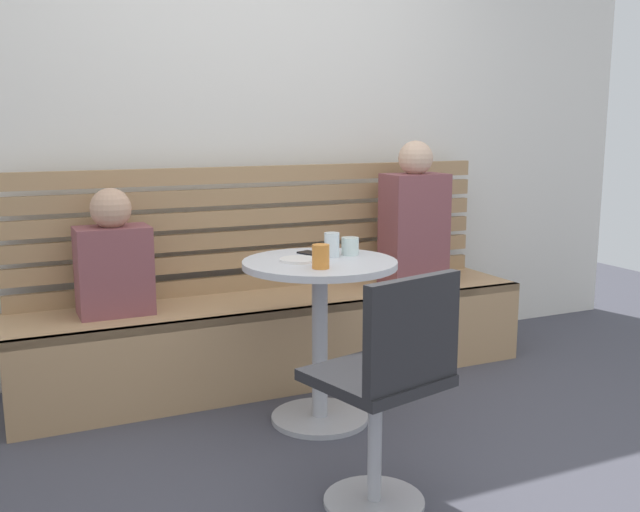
{
  "coord_description": "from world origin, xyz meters",
  "views": [
    {
      "loc": [
        -1.37,
        -2.23,
        1.33
      ],
      "look_at": [
        -0.02,
        0.66,
        0.75
      ],
      "focal_mm": 41.06,
      "sensor_mm": 36.0,
      "label": 1
    }
  ],
  "objects": [
    {
      "name": "ground",
      "position": [
        0.0,
        0.0,
        0.0
      ],
      "size": [
        8.0,
        8.0,
        0.0
      ],
      "primitive_type": "plane",
      "color": "#42424C"
    },
    {
      "name": "back_wall",
      "position": [
        0.0,
        1.64,
        1.45
      ],
      "size": [
        5.2,
        0.1,
        2.9
      ],
      "primitive_type": "cube",
      "color": "silver",
      "rests_on": "ground"
    },
    {
      "name": "booth_bench",
      "position": [
        0.0,
        1.2,
        0.22
      ],
      "size": [
        2.7,
        0.52,
        0.44
      ],
      "color": "tan",
      "rests_on": "ground"
    },
    {
      "name": "booth_backrest",
      "position": [
        0.0,
        1.44,
        0.78
      ],
      "size": [
        2.65,
        0.04,
        0.67
      ],
      "color": "#A68157",
      "rests_on": "booth_bench"
    },
    {
      "name": "cafe_table",
      "position": [
        -0.05,
        0.61,
        0.52
      ],
      "size": [
        0.68,
        0.68,
        0.74
      ],
      "color": "#ADADB2",
      "rests_on": "ground"
    },
    {
      "name": "white_chair",
      "position": [
        -0.17,
        -0.2,
        0.46
      ],
      "size": [
        0.48,
        0.48,
        0.85
      ],
      "color": "#ADADB2",
      "rests_on": "ground"
    },
    {
      "name": "person_adult",
      "position": [
        0.8,
        1.2,
        0.8
      ],
      "size": [
        0.34,
        0.22,
        0.8
      ],
      "color": "brown",
      "rests_on": "booth_bench"
    },
    {
      "name": "person_child_left",
      "position": [
        -0.83,
        1.23,
        0.7
      ],
      "size": [
        0.34,
        0.22,
        0.6
      ],
      "color": "brown",
      "rests_on": "booth_bench"
    },
    {
      "name": "cup_water_clear",
      "position": [
        0.04,
        0.67,
        0.8
      ],
      "size": [
        0.07,
        0.07,
        0.11
      ],
      "primitive_type": "cylinder",
      "color": "white",
      "rests_on": "cafe_table"
    },
    {
      "name": "cup_tumbler_orange",
      "position": [
        -0.12,
        0.45,
        0.79
      ],
      "size": [
        0.07,
        0.07,
        0.1
      ],
      "primitive_type": "cylinder",
      "color": "orange",
      "rests_on": "cafe_table"
    },
    {
      "name": "cup_glass_short",
      "position": [
        0.14,
        0.68,
        0.78
      ],
      "size": [
        0.08,
        0.08,
        0.08
      ],
      "primitive_type": "cylinder",
      "color": "silver",
      "rests_on": "cafe_table"
    },
    {
      "name": "plate_small",
      "position": [
        -0.14,
        0.64,
        0.75
      ],
      "size": [
        0.17,
        0.17,
        0.01
      ],
      "primitive_type": "cylinder",
      "color": "white",
      "rests_on": "cafe_table"
    },
    {
      "name": "phone_on_table",
      "position": [
        -0.01,
        0.76,
        0.74
      ],
      "size": [
        0.11,
        0.16,
        0.01
      ],
      "primitive_type": "cube",
      "rotation": [
        0.0,
        0.0,
        0.33
      ],
      "color": "black",
      "rests_on": "cafe_table"
    }
  ]
}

